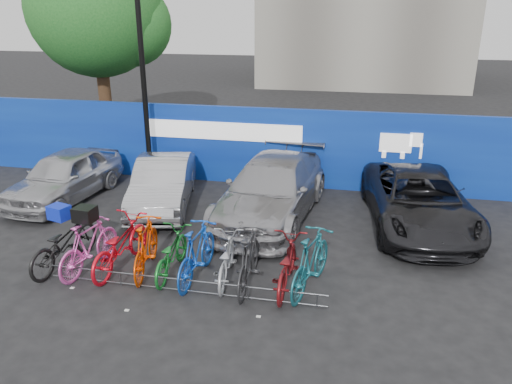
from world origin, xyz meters
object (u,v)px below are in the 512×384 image
(bike_rack, at_px, (183,285))
(lamppost, at_px, (143,77))
(car_3, at_px, (418,200))
(bike_3, at_px, (146,247))
(bike_2, at_px, (120,245))
(bike_9, at_px, (311,262))
(bike_7, at_px, (249,260))
(car_1, at_px, (163,183))
(car_2, at_px, (272,189))
(bike_4, at_px, (171,253))
(bike_1, at_px, (89,246))
(tree, at_px, (102,11))
(bike_6, at_px, (226,259))
(bike_5, at_px, (197,253))
(bike_8, at_px, (286,265))
(bike_0, at_px, (64,243))
(car_0, at_px, (64,176))

(bike_rack, bearing_deg, lamppost, 118.07)
(car_3, distance_m, bike_3, 6.74)
(bike_2, distance_m, bike_9, 3.99)
(car_3, distance_m, bike_7, 5.11)
(car_1, distance_m, bike_3, 3.70)
(car_2, xyz_separation_m, bike_4, (-1.49, -3.42, -0.29))
(car_3, relative_size, bike_1, 2.68)
(tree, bearing_deg, bike_6, -53.28)
(bike_2, height_order, bike_3, bike_3)
(bike_rack, xyz_separation_m, bike_6, (0.69, 0.65, 0.30))
(bike_5, relative_size, bike_7, 1.01)
(bike_8, bearing_deg, car_2, -74.72)
(bike_0, relative_size, bike_5, 1.06)
(bike_4, height_order, bike_8, bike_8)
(lamppost, relative_size, car_0, 1.48)
(bike_rack, distance_m, car_2, 4.24)
(bike_1, height_order, bike_5, bike_5)
(tree, distance_m, bike_5, 13.02)
(tree, height_order, car_1, tree)
(car_0, height_order, car_2, car_2)
(bike_2, bearing_deg, bike_rack, 163.34)
(bike_1, xyz_separation_m, bike_2, (0.59, 0.20, -0.01))
(bike_4, distance_m, bike_7, 1.69)
(lamppost, relative_size, bike_9, 3.05)
(bike_4, distance_m, bike_6, 1.17)
(bike_1, distance_m, bike_9, 4.59)
(bike_rack, height_order, bike_3, bike_3)
(bike_5, bearing_deg, tree, -51.70)
(car_0, relative_size, bike_3, 2.17)
(bike_5, bearing_deg, car_2, -100.42)
(bike_3, relative_size, bike_9, 0.95)
(bike_rack, relative_size, bike_8, 2.93)
(bike_4, xyz_separation_m, bike_5, (0.59, -0.09, 0.12))
(car_2, bearing_deg, car_0, -173.97)
(lamppost, distance_m, car_1, 3.38)
(car_3, relative_size, bike_9, 2.50)
(bike_6, bearing_deg, lamppost, -60.40)
(bike_8, bearing_deg, bike_5, 1.27)
(tree, bearing_deg, lamppost, -52.49)
(bike_5, distance_m, bike_7, 1.08)
(car_2, xyz_separation_m, bike_3, (-2.02, -3.43, -0.19))
(car_1, bearing_deg, bike_2, -95.96)
(car_1, height_order, bike_9, car_1)
(car_0, bearing_deg, bike_0, -53.96)
(bike_6, bearing_deg, car_3, -144.85)
(car_0, bearing_deg, lamppost, 51.42)
(tree, bearing_deg, car_3, -29.31)
(bike_0, distance_m, bike_3, 1.81)
(bike_3, height_order, bike_6, bike_3)
(lamppost, xyz_separation_m, bike_1, (1.01, -5.55, -2.71))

